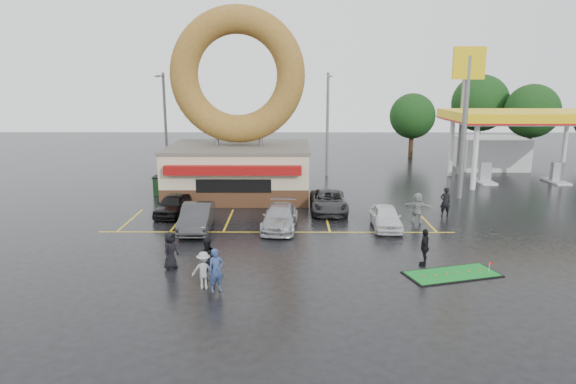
{
  "coord_description": "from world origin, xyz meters",
  "views": [
    {
      "loc": [
        0.81,
        -24.24,
        8.34
      ],
      "look_at": [
        0.64,
        3.91,
        2.2
      ],
      "focal_mm": 32.0,
      "sensor_mm": 36.0,
      "label": 1
    }
  ],
  "objects_px": {
    "putting_green": "(452,274)",
    "car_dgrey": "(197,218)",
    "donut_shop": "(239,135)",
    "car_silver": "(280,217)",
    "person_blue": "(216,270)",
    "car_black": "(173,205)",
    "shell_sign": "(467,95)",
    "dumpster": "(167,186)",
    "car_grey": "(328,201)",
    "car_white": "(386,217)",
    "streetlight_mid": "(327,122)",
    "streetlight_left": "(165,123)",
    "person_cameraman": "(425,247)",
    "gas_station": "(509,134)",
    "streetlight_right": "(461,121)"
  },
  "relations": [
    {
      "from": "donut_shop",
      "to": "car_silver",
      "type": "xyz_separation_m",
      "value": [
        3.18,
        -8.85,
        -3.79
      ]
    },
    {
      "from": "donut_shop",
      "to": "car_dgrey",
      "type": "height_order",
      "value": "donut_shop"
    },
    {
      "from": "streetlight_left",
      "to": "streetlight_mid",
      "type": "distance_m",
      "value": 14.04
    },
    {
      "from": "car_silver",
      "to": "putting_green",
      "type": "relative_size",
      "value": 1.05
    },
    {
      "from": "gas_station",
      "to": "car_grey",
      "type": "relative_size",
      "value": 2.77
    },
    {
      "from": "car_silver",
      "to": "car_white",
      "type": "height_order",
      "value": "car_silver"
    },
    {
      "from": "shell_sign",
      "to": "dumpster",
      "type": "height_order",
      "value": "shell_sign"
    },
    {
      "from": "car_black",
      "to": "donut_shop",
      "type": "bearing_deg",
      "value": 63.46
    },
    {
      "from": "car_silver",
      "to": "car_black",
      "type": "bearing_deg",
      "value": 160.64
    },
    {
      "from": "dumpster",
      "to": "car_black",
      "type": "bearing_deg",
      "value": -75.13
    },
    {
      "from": "person_blue",
      "to": "dumpster",
      "type": "bearing_deg",
      "value": 82.31
    },
    {
      "from": "car_white",
      "to": "donut_shop",
      "type": "bearing_deg",
      "value": 138.79
    },
    {
      "from": "donut_shop",
      "to": "person_blue",
      "type": "distance_m",
      "value": 18.19
    },
    {
      "from": "car_dgrey",
      "to": "streetlight_mid",
      "type": "bearing_deg",
      "value": 61.54
    },
    {
      "from": "streetlight_right",
      "to": "dumpster",
      "type": "relative_size",
      "value": 5.0
    },
    {
      "from": "streetlight_mid",
      "to": "putting_green",
      "type": "relative_size",
      "value": 2.03
    },
    {
      "from": "car_grey",
      "to": "person_blue",
      "type": "distance_m",
      "value": 13.94
    },
    {
      "from": "streetlight_left",
      "to": "dumpster",
      "type": "distance_m",
      "value": 8.04
    },
    {
      "from": "car_grey",
      "to": "person_blue",
      "type": "height_order",
      "value": "person_blue"
    },
    {
      "from": "person_blue",
      "to": "dumpster",
      "type": "relative_size",
      "value": 0.99
    },
    {
      "from": "streetlight_mid",
      "to": "car_grey",
      "type": "xyz_separation_m",
      "value": [
        -0.77,
        -12.92,
        -4.1
      ]
    },
    {
      "from": "dumpster",
      "to": "car_dgrey",
      "type": "bearing_deg",
      "value": -69.19
    },
    {
      "from": "car_black",
      "to": "putting_green",
      "type": "distance_m",
      "value": 17.68
    },
    {
      "from": "dumpster",
      "to": "streetlight_mid",
      "type": "bearing_deg",
      "value": 29.99
    },
    {
      "from": "car_dgrey",
      "to": "person_blue",
      "type": "height_order",
      "value": "person_blue"
    },
    {
      "from": "car_grey",
      "to": "putting_green",
      "type": "distance_m",
      "value": 11.98
    },
    {
      "from": "shell_sign",
      "to": "car_black",
      "type": "relative_size",
      "value": 2.66
    },
    {
      "from": "gas_station",
      "to": "streetlight_mid",
      "type": "height_order",
      "value": "streetlight_mid"
    },
    {
      "from": "car_silver",
      "to": "person_blue",
      "type": "height_order",
      "value": "person_blue"
    },
    {
      "from": "person_blue",
      "to": "person_cameraman",
      "type": "xyz_separation_m",
      "value": [
        9.13,
        3.04,
        -0.03
      ]
    },
    {
      "from": "car_black",
      "to": "putting_green",
      "type": "relative_size",
      "value": 0.9
    },
    {
      "from": "donut_shop",
      "to": "streetlight_mid",
      "type": "height_order",
      "value": "donut_shop"
    },
    {
      "from": "gas_station",
      "to": "person_blue",
      "type": "bearing_deg",
      "value": -130.72
    },
    {
      "from": "putting_green",
      "to": "car_dgrey",
      "type": "bearing_deg",
      "value": 151.58
    },
    {
      "from": "car_black",
      "to": "gas_station",
      "type": "bearing_deg",
      "value": 32.57
    },
    {
      "from": "person_blue",
      "to": "car_grey",
      "type": "bearing_deg",
      "value": 40.25
    },
    {
      "from": "gas_station",
      "to": "dumpster",
      "type": "height_order",
      "value": "gas_station"
    },
    {
      "from": "gas_station",
      "to": "car_black",
      "type": "relative_size",
      "value": 3.42
    },
    {
      "from": "car_white",
      "to": "putting_green",
      "type": "height_order",
      "value": "car_white"
    },
    {
      "from": "shell_sign",
      "to": "putting_green",
      "type": "distance_m",
      "value": 17.48
    },
    {
      "from": "car_dgrey",
      "to": "putting_green",
      "type": "height_order",
      "value": "car_dgrey"
    },
    {
      "from": "car_black",
      "to": "car_silver",
      "type": "relative_size",
      "value": 0.85
    },
    {
      "from": "streetlight_right",
      "to": "person_cameraman",
      "type": "distance_m",
      "value": 25.69
    },
    {
      "from": "donut_shop",
      "to": "car_grey",
      "type": "relative_size",
      "value": 2.74
    },
    {
      "from": "car_dgrey",
      "to": "car_white",
      "type": "height_order",
      "value": "car_dgrey"
    },
    {
      "from": "shell_sign",
      "to": "streetlight_left",
      "type": "height_order",
      "value": "shell_sign"
    },
    {
      "from": "streetlight_left",
      "to": "car_grey",
      "type": "height_order",
      "value": "streetlight_left"
    },
    {
      "from": "car_white",
      "to": "car_grey",
      "type": "bearing_deg",
      "value": 130.86
    },
    {
      "from": "car_dgrey",
      "to": "car_grey",
      "type": "xyz_separation_m",
      "value": [
        7.74,
        4.31,
        -0.08
      ]
    },
    {
      "from": "car_dgrey",
      "to": "car_black",
      "type": "bearing_deg",
      "value": 120.03
    }
  ]
}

